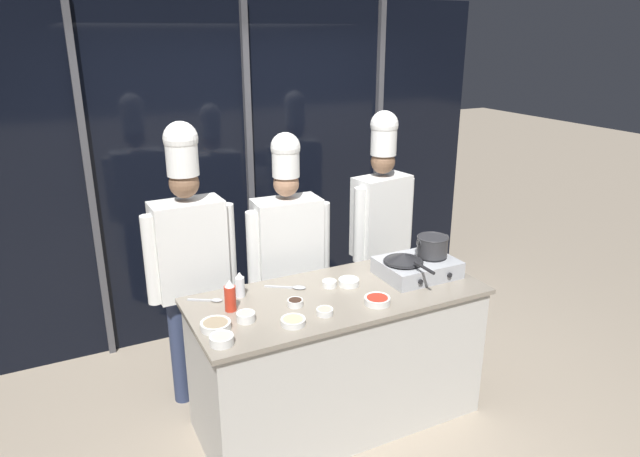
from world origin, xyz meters
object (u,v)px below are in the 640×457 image
object	(u,v)px
squeeze_bottle_chili	(230,296)
prep_bowl_bean_sprouts	(349,282)
prep_bowl_chicken	(246,316)
squeeze_bottle_clear	(240,285)
chef_sous	(288,244)
portable_stove	(417,267)
frying_pan	(404,258)
prep_bowl_noodles	(222,339)
chef_line	(381,216)
serving_spoon_slotted	(294,287)
prep_bowl_chili_flakes	(377,300)
stock_pot	(432,246)
serving_spoon_solid	(211,300)
chef_head	(190,249)
prep_bowl_ginger	(293,321)
prep_bowl_shrimp	(325,311)
prep_bowl_onion	(329,283)
prep_bowl_mushrooms	(216,325)

from	to	relation	value
squeeze_bottle_chili	prep_bowl_bean_sprouts	xyz separation A→B (m)	(0.78, -0.01, -0.07)
prep_bowl_chicken	prep_bowl_bean_sprouts	size ratio (longest dim) A/B	0.79
squeeze_bottle_clear	chef_sous	xyz separation A→B (m)	(0.50, 0.43, 0.03)
portable_stove	frying_pan	size ratio (longest dim) A/B	1.10
prep_bowl_noodles	chef_line	world-z (taller)	chef_line
squeeze_bottle_clear	serving_spoon_slotted	world-z (taller)	squeeze_bottle_clear
chef_line	prep_bowl_chili_flakes	bearing A→B (deg)	47.57
squeeze_bottle_chili	squeeze_bottle_clear	xyz separation A→B (m)	(0.11, 0.15, -0.02)
portable_stove	serving_spoon_slotted	xyz separation A→B (m)	(-0.81, 0.18, -0.05)
portable_stove	prep_bowl_bean_sprouts	xyz separation A→B (m)	(-0.48, 0.07, -0.03)
prep_bowl_noodles	prep_bowl_chicken	bearing A→B (deg)	42.35
stock_pot	squeeze_bottle_chili	size ratio (longest dim) A/B	1.21
portable_stove	serving_spoon_solid	world-z (taller)	portable_stove
serving_spoon_slotted	chef_head	bearing A→B (deg)	138.78
prep_bowl_ginger	prep_bowl_bean_sprouts	size ratio (longest dim) A/B	1.05
chef_sous	chef_line	bearing A→B (deg)	-171.72
stock_pot	prep_bowl_shrimp	bearing A→B (deg)	-166.45
squeeze_bottle_clear	prep_bowl_chicken	world-z (taller)	squeeze_bottle_clear
prep_bowl_noodles	prep_bowl_onion	xyz separation A→B (m)	(0.82, 0.37, -0.00)
stock_pot	serving_spoon_solid	xyz separation A→B (m)	(-1.45, 0.24, -0.18)
squeeze_bottle_chili	prep_bowl_chicken	distance (m)	0.18
prep_bowl_ginger	prep_bowl_mushrooms	distance (m)	0.42
portable_stove	squeeze_bottle_chili	world-z (taller)	squeeze_bottle_chili
prep_bowl_bean_sprouts	chef_sous	world-z (taller)	chef_sous
frying_pan	squeeze_bottle_chili	xyz separation A→B (m)	(-1.15, 0.08, -0.06)
chef_head	frying_pan	bearing A→B (deg)	150.59
portable_stove	prep_bowl_bean_sprouts	bearing A→B (deg)	172.15
prep_bowl_shrimp	serving_spoon_slotted	size ratio (longest dim) A/B	0.41
prep_bowl_chicken	prep_bowl_noodles	world-z (taller)	prep_bowl_chicken
squeeze_bottle_clear	prep_bowl_chili_flakes	world-z (taller)	squeeze_bottle_clear
serving_spoon_solid	prep_bowl_noodles	bearing A→B (deg)	-100.48
squeeze_bottle_clear	prep_bowl_chili_flakes	distance (m)	0.84
prep_bowl_chili_flakes	prep_bowl_chicken	bearing A→B (deg)	169.20
prep_bowl_chicken	prep_bowl_ginger	xyz separation A→B (m)	(0.22, -0.15, -0.01)
prep_bowl_noodles	prep_bowl_chili_flakes	bearing A→B (deg)	1.89
prep_bowl_onion	chef_line	size ratio (longest dim) A/B	0.05
stock_pot	prep_bowl_shrimp	world-z (taller)	stock_pot
prep_bowl_mushrooms	prep_bowl_bean_sprouts	world-z (taller)	prep_bowl_mushrooms
prep_bowl_bean_sprouts	squeeze_bottle_clear	bearing A→B (deg)	166.93
stock_pot	chef_line	distance (m)	0.74
prep_bowl_ginger	prep_bowl_chili_flakes	bearing A→B (deg)	0.82
squeeze_bottle_chili	prep_bowl_bean_sprouts	distance (m)	0.79
frying_pan	serving_spoon_slotted	world-z (taller)	frying_pan
portable_stove	prep_bowl_noodles	size ratio (longest dim) A/B	3.83
portable_stove	frying_pan	world-z (taller)	frying_pan
squeeze_bottle_chili	prep_bowl_noodles	xyz separation A→B (m)	(-0.16, -0.34, -0.06)
prep_bowl_ginger	prep_bowl_mushrooms	size ratio (longest dim) A/B	0.83
chef_line	chef_head	bearing A→B (deg)	-5.73
prep_bowl_ginger	squeeze_bottle_clear	bearing A→B (deg)	107.18
chef_head	prep_bowl_mushrooms	bearing A→B (deg)	83.62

